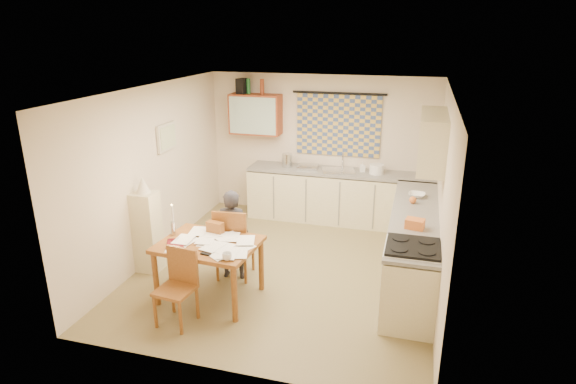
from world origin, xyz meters
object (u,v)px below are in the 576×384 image
(stove, at_px, (410,284))
(dining_table, at_px, (210,270))
(counter_back, at_px, (342,197))
(counter_right, at_px, (412,246))
(chair_far, at_px, (235,255))
(person, at_px, (232,234))
(shelf_stand, at_px, (148,232))

(stove, height_order, dining_table, stove)
(stove, bearing_deg, dining_table, -176.89)
(counter_back, distance_m, stove, 3.07)
(counter_right, height_order, stove, stove)
(chair_far, relative_size, person, 0.81)
(counter_right, bearing_deg, stove, -90.00)
(counter_back, relative_size, shelf_stand, 2.88)
(stove, relative_size, dining_table, 0.77)
(dining_table, bearing_deg, person, 86.35)
(counter_back, height_order, dining_table, counter_back)
(counter_back, relative_size, person, 2.64)
(counter_back, distance_m, shelf_stand, 3.40)
(counter_back, bearing_deg, dining_table, -111.78)
(dining_table, bearing_deg, stove, 7.75)
(counter_back, xyz_separation_m, shelf_stand, (-2.30, -2.50, 0.12))
(counter_back, bearing_deg, shelf_stand, -132.61)
(stove, distance_m, chair_far, 2.37)
(dining_table, height_order, shelf_stand, shelf_stand)
(stove, bearing_deg, chair_far, 168.94)
(stove, bearing_deg, shelf_stand, 174.97)
(counter_right, relative_size, dining_table, 2.36)
(person, height_order, shelf_stand, person)
(counter_back, distance_m, counter_right, 2.12)
(stove, relative_size, person, 0.77)
(counter_right, height_order, dining_table, counter_right)
(person, bearing_deg, shelf_stand, -1.25)
(counter_right, xyz_separation_m, stove, (0.00, -1.09, 0.03))
(counter_right, xyz_separation_m, dining_table, (-2.42, -1.22, -0.07))
(stove, distance_m, person, 2.38)
(counter_back, relative_size, counter_right, 1.12)
(dining_table, bearing_deg, counter_back, 72.86)
(chair_far, bearing_deg, stove, 164.49)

